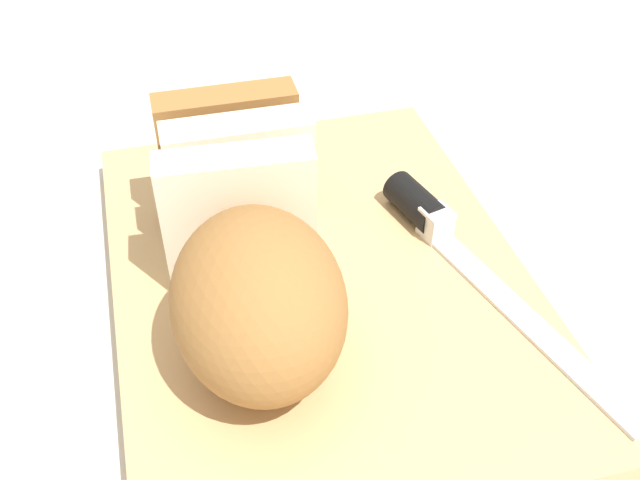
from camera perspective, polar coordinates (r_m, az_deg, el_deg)
name	(u,v)px	position (r m, az deg, el deg)	size (l,w,h in m)	color
ground_plane	(320,297)	(0.52, 0.00, -4.47)	(3.00, 3.00, 0.00)	beige
cutting_board	(320,285)	(0.51, 0.00, -3.53)	(0.38, 0.28, 0.02)	tan
bread_loaf	(249,253)	(0.45, -5.52, -0.99)	(0.23, 0.12, 0.10)	#996633
bread_knife	(439,228)	(0.53, 9.28, 0.94)	(0.25, 0.07, 0.03)	silver
crumb_near_knife	(325,311)	(0.48, 0.39, -5.54)	(0.00, 0.00, 0.00)	tan
crumb_near_loaf	(330,315)	(0.47, 0.79, -5.87)	(0.01, 0.01, 0.01)	tan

